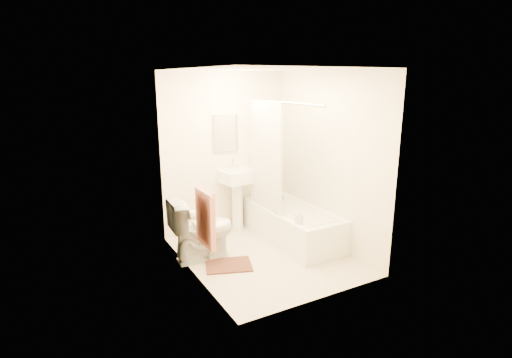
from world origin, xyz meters
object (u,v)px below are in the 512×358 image
toilet (202,229)px  bath_mat (229,265)px  bathtub (292,224)px  soap_bottle (299,217)px  sink (238,197)px

toilet → bath_mat: toilet is taller
toilet → bathtub: (1.38, -0.04, -0.17)m
toilet → soap_bottle: bearing=-114.8°
sink → soap_bottle: bearing=-87.1°
sink → bath_mat: 1.38m
sink → soap_bottle: 1.33m
toilet → bath_mat: bearing=-148.6°
toilet → bathtub: toilet is taller
bath_mat → soap_bottle: size_ratio=3.19×
toilet → bathtub: size_ratio=0.49×
toilet → soap_bottle: toilet is taller
bath_mat → soap_bottle: bearing=-13.3°
sink → soap_bottle: size_ratio=5.85×
sink → bathtub: sink is taller
soap_bottle → sink: bearing=100.0°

